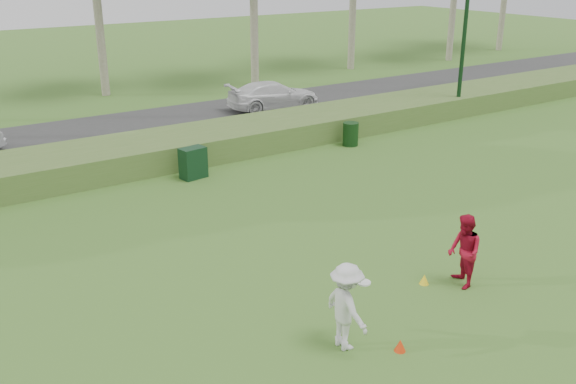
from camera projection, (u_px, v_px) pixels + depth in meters
ground at (390, 303)px, 13.80m from camera, size 120.00×120.00×0.00m
reed_strip at (165, 149)px, 23.02m from camera, size 80.00×3.00×0.90m
park_road at (118, 131)px, 27.07m from camera, size 80.00×6.00×0.06m
player_white at (346, 307)px, 11.96m from camera, size 0.87×1.14×1.74m
player_red at (464, 251)px, 14.23m from camera, size 0.93×1.02×1.70m
cone_orange at (400, 345)px, 12.08m from camera, size 0.22×0.22×0.24m
cone_yellow at (424, 279)px, 14.54m from camera, size 0.22×0.22×0.24m
utility_cabinet at (193, 163)px, 21.29m from camera, size 0.91×0.65×1.04m
trash_bin at (351, 134)px, 24.94m from camera, size 0.62×0.62×0.91m
car_right at (274, 95)px, 30.54m from camera, size 4.67×2.44×1.29m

